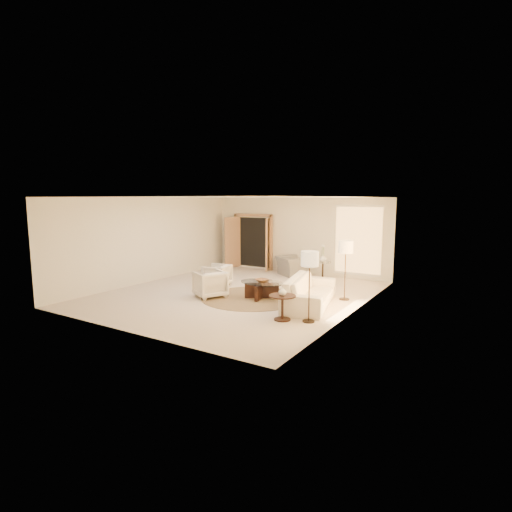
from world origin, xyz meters
The scene contains 18 objects.
room centered at (0.00, 0.00, 1.40)m, with size 7.04×8.04×2.83m.
windows_right centered at (3.45, 0.10, 1.35)m, with size 0.10×6.40×2.40m, color #F5B762, non-canonical shape.
window_back_corner centered at (2.30, 3.95, 1.35)m, with size 1.70×0.10×2.40m, color #F5B762, non-canonical shape.
curtains_right centered at (3.40, 1.00, 1.30)m, with size 0.06×5.20×2.60m, color tan, non-canonical shape.
french_doors centered at (-1.90, 3.82, 1.07)m, with size 1.95×0.66×2.16m.
area_rug centered at (0.63, -0.19, 0.01)m, with size 2.83×2.83×0.01m, color #45321F.
sofa centered at (2.33, -0.06, 0.37)m, with size 2.56×1.00×0.75m, color silver.
armchair_left centered at (-1.13, 0.51, 0.38)m, with size 0.74×0.69×0.76m, color silver.
armchair_right centered at (-0.44, -0.72, 0.41)m, with size 0.80×0.75×0.82m, color silver.
accent_chair centered at (0.08, 3.40, 0.46)m, with size 1.06×0.69×0.92m, color gray.
coffee_table centered at (0.89, -0.09, 0.29)m, with size 1.67×1.67×0.47m.
end_table centered at (2.33, -1.56, 0.40)m, with size 0.62×0.62×0.58m.
side_table centered at (1.31, 3.29, 0.38)m, with size 0.54×0.54×0.63m.
floor_lamp_near centered at (2.90, 0.99, 1.39)m, with size 0.40×0.40×1.64m.
floor_lamp_far centered at (2.90, -1.38, 1.37)m, with size 0.39×0.39×1.61m.
bowl centered at (0.89, -0.09, 0.51)m, with size 0.34×0.34×0.08m, color brown.
end_vase centered at (2.33, -1.56, 0.67)m, with size 0.18×0.18×0.19m, color white.
side_vase centered at (1.31, 3.29, 0.74)m, with size 0.23×0.23×0.24m, color white.
Camera 1 is at (6.48, -9.40, 2.76)m, focal length 28.00 mm.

